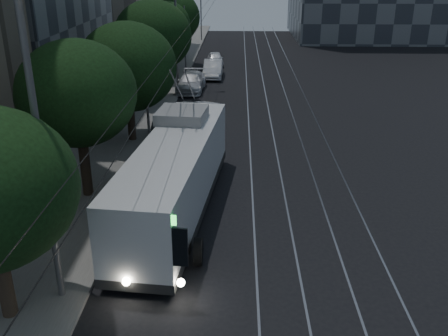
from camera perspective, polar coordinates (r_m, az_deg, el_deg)
ground at (r=18.70m, az=2.69°, el=-8.70°), size 120.00×120.00×0.00m
sidewalk at (r=37.91m, az=-9.23°, el=7.64°), size 5.00×90.00×0.15m
tram_rails at (r=37.37m, az=6.15°, el=7.48°), size 4.52×90.00×0.02m
overhead_wires at (r=36.79m, az=-5.61°, el=12.79°), size 2.23×90.00×6.00m
trolleybus at (r=20.37m, az=-5.51°, el=-0.75°), size 3.74×12.15×5.63m
pickup_silver at (r=30.98m, az=-4.58°, el=5.79°), size 4.06×5.98×1.52m
car_white_a at (r=31.39m, az=-3.16°, el=6.05°), size 3.38×4.80×1.52m
car_white_b at (r=40.48m, az=-3.78°, el=9.78°), size 2.23×5.03×1.44m
car_white_c at (r=45.28m, az=-1.26°, el=11.25°), size 1.60×4.58×1.51m
car_white_d at (r=50.85m, az=-1.00°, el=12.38°), size 1.86×3.82×1.26m
tree_1 at (r=21.46m, az=-16.45°, el=8.13°), size 4.90×4.90×6.90m
tree_2 at (r=28.31m, az=-10.99°, el=11.25°), size 5.43×5.43×6.77m
tree_3 at (r=36.79m, az=-8.13°, el=14.73°), size 5.52×5.52×7.27m
tree_4 at (r=46.05m, az=-6.62°, el=16.04°), size 4.28×4.28×6.46m
tree_5 at (r=50.16m, az=-6.12°, el=16.79°), size 5.64×5.64×7.23m
streetlamp_near at (r=13.98m, az=-19.43°, el=7.47°), size 2.55×0.44×10.63m
streetlamp_far at (r=41.26m, az=-4.97°, el=17.09°), size 2.32×0.44×9.52m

